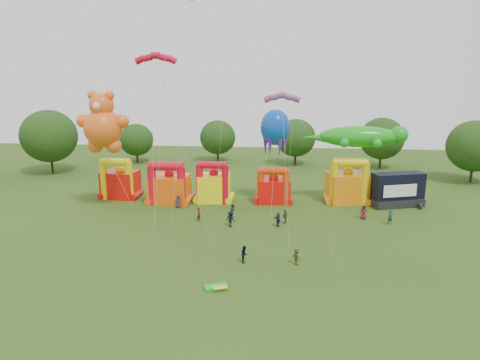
# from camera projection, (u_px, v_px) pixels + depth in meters

# --- Properties ---
(ground) EXTENTS (160.00, 160.00, 0.00)m
(ground) POSITION_uv_depth(u_px,v_px,m) (215.00, 297.00, 35.63)
(ground) COLOR #314E16
(ground) RESTS_ON ground
(tree_ring) EXTENTS (126.41, 128.55, 12.07)m
(tree_ring) POSITION_uv_depth(u_px,v_px,m) (200.00, 223.00, 34.90)
(tree_ring) COLOR #352314
(tree_ring) RESTS_ON ground
(bouncy_castle_0) EXTENTS (5.43, 4.57, 6.32)m
(bouncy_castle_0) POSITION_uv_depth(u_px,v_px,m) (120.00, 182.00, 64.77)
(bouncy_castle_0) COLOR red
(bouncy_castle_0) RESTS_ON ground
(bouncy_castle_1) EXTENTS (5.71, 4.68, 6.34)m
(bouncy_castle_1) POSITION_uv_depth(u_px,v_px,m) (169.00, 187.00, 62.11)
(bouncy_castle_1) COLOR #FD590D
(bouncy_castle_1) RESTS_ON ground
(bouncy_castle_2) EXTENTS (5.20, 4.38, 6.25)m
(bouncy_castle_2) POSITION_uv_depth(u_px,v_px,m) (214.00, 186.00, 62.74)
(bouncy_castle_2) COLOR #FFF60D
(bouncy_castle_2) RESTS_ON ground
(bouncy_castle_3) EXTENTS (5.03, 4.23, 5.50)m
(bouncy_castle_3) POSITION_uv_depth(u_px,v_px,m) (273.00, 189.00, 62.20)
(bouncy_castle_3) COLOR red
(bouncy_castle_3) RESTS_ON ground
(bouncy_castle_4) EXTENTS (6.29, 5.44, 6.78)m
(bouncy_castle_4) POSITION_uv_depth(u_px,v_px,m) (348.00, 185.00, 62.23)
(bouncy_castle_4) COLOR orange
(bouncy_castle_4) RESTS_ON ground
(stage_trailer) EXTENTS (7.84, 4.92, 4.83)m
(stage_trailer) POSITION_uv_depth(u_px,v_px,m) (397.00, 190.00, 60.52)
(stage_trailer) COLOR black
(stage_trailer) RESTS_ON ground
(teddy_bear_kite) EXTENTS (8.27, 5.06, 16.32)m
(teddy_bear_kite) POSITION_uv_depth(u_px,v_px,m) (109.00, 143.00, 56.58)
(teddy_bear_kite) COLOR #FB5E1B
(teddy_bear_kite) RESTS_ON ground
(gecko_kite) EXTENTS (14.74, 9.32, 11.35)m
(gecko_kite) POSITION_uv_depth(u_px,v_px,m) (359.00, 143.00, 60.19)
(gecko_kite) COLOR #1AA517
(gecko_kite) RESTS_ON ground
(octopus_kite) EXTENTS (4.21, 7.27, 13.61)m
(octopus_kite) POSITION_uv_depth(u_px,v_px,m) (275.00, 138.00, 60.28)
(octopus_kite) COLOR #0B43AF
(octopus_kite) RESTS_ON ground
(parafoil_kites) EXTENTS (19.36, 7.93, 29.89)m
(parafoil_kites) POSITION_uv_depth(u_px,v_px,m) (213.00, 150.00, 46.74)
(parafoil_kites) COLOR red
(parafoil_kites) RESTS_ON ground
(diamond_kites) EXTENTS (20.86, 17.67, 37.25)m
(diamond_kites) POSITION_uv_depth(u_px,v_px,m) (241.00, 96.00, 47.06)
(diamond_kites) COLOR #D4420A
(diamond_kites) RESTS_ON ground
(folded_kite_bundle) EXTENTS (2.22, 1.63, 0.31)m
(folded_kite_bundle) POSITION_uv_depth(u_px,v_px,m) (216.00, 287.00, 36.98)
(folded_kite_bundle) COLOR green
(folded_kite_bundle) RESTS_ON ground
(spectator_0) EXTENTS (1.01, 0.80, 1.81)m
(spectator_0) POSITION_uv_depth(u_px,v_px,m) (178.00, 202.00, 59.94)
(spectator_0) COLOR #2F2944
(spectator_0) RESTS_ON ground
(spectator_1) EXTENTS (0.55, 0.74, 1.86)m
(spectator_1) POSITION_uv_depth(u_px,v_px,m) (199.00, 214.00, 54.23)
(spectator_1) COLOR #56181D
(spectator_1) RESTS_ON ground
(spectator_2) EXTENTS (1.02, 1.11, 1.84)m
(spectator_2) POSITION_uv_depth(u_px,v_px,m) (233.00, 211.00, 55.70)
(spectator_2) COLOR #1B4532
(spectator_2) RESTS_ON ground
(spectator_3) EXTENTS (1.45, 1.21, 1.94)m
(spectator_3) POSITION_uv_depth(u_px,v_px,m) (230.00, 219.00, 52.25)
(spectator_3) COLOR black
(spectator_3) RESTS_ON ground
(spectator_4) EXTENTS (0.97, 1.15, 1.85)m
(spectator_4) POSITION_uv_depth(u_px,v_px,m) (285.00, 216.00, 53.48)
(spectator_4) COLOR #45301B
(spectator_4) RESTS_ON ground
(spectator_5) EXTENTS (1.21, 1.66, 1.73)m
(spectator_5) POSITION_uv_depth(u_px,v_px,m) (278.00, 220.00, 52.30)
(spectator_5) COLOR #23253B
(spectator_5) RESTS_ON ground
(spectator_6) EXTENTS (0.94, 0.62, 1.90)m
(spectator_6) POSITION_uv_depth(u_px,v_px,m) (364.00, 212.00, 55.04)
(spectator_6) COLOR #59191F
(spectator_6) RESTS_ON ground
(spectator_7) EXTENTS (0.78, 0.64, 1.84)m
(spectator_7) POSITION_uv_depth(u_px,v_px,m) (390.00, 217.00, 53.10)
(spectator_7) COLOR #19402A
(spectator_7) RESTS_ON ground
(spectator_8) EXTENTS (0.71, 0.88, 1.72)m
(spectator_8) POSITION_uv_depth(u_px,v_px,m) (244.00, 254.00, 42.14)
(spectator_8) COLOR black
(spectator_8) RESTS_ON ground
(spectator_9) EXTENTS (1.18, 1.18, 1.64)m
(spectator_9) POSITION_uv_depth(u_px,v_px,m) (296.00, 257.00, 41.56)
(spectator_9) COLOR #382916
(spectator_9) RESTS_ON ground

